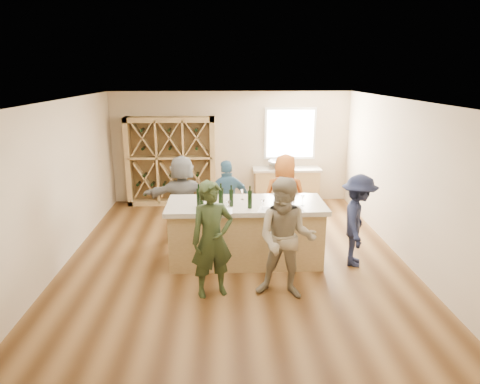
{
  "coord_description": "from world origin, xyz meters",
  "views": [
    {
      "loc": [
        -0.2,
        -7.27,
        3.26
      ],
      "look_at": [
        0.1,
        0.2,
        1.15
      ],
      "focal_mm": 32.0,
      "sensor_mm": 36.0,
      "label": 1
    }
  ],
  "objects_px": {
    "wine_bottle_c": "(212,196)",
    "person_far_left": "(183,197)",
    "wine_bottle_b": "(202,200)",
    "person_far_right": "(285,198)",
    "tasting_counter_base": "(246,234)",
    "wine_bottle_d": "(221,198)",
    "wine_rack": "(171,161)",
    "person_far_mid": "(228,201)",
    "person_near_left": "(212,240)",
    "wine_bottle_f": "(250,199)",
    "wine_bottle_a": "(199,198)",
    "wine_bottle_e": "(231,198)",
    "person_server": "(358,221)",
    "person_near_right": "(286,239)",
    "sink": "(279,164)"
  },
  "relations": [
    {
      "from": "person_near_left",
      "to": "person_far_mid",
      "type": "relative_size",
      "value": 1.09
    },
    {
      "from": "tasting_counter_base",
      "to": "person_server",
      "type": "height_order",
      "value": "person_server"
    },
    {
      "from": "wine_bottle_c",
      "to": "person_near_left",
      "type": "xyz_separation_m",
      "value": [
        0.02,
        -1.09,
        -0.35
      ]
    },
    {
      "from": "wine_rack",
      "to": "wine_bottle_f",
      "type": "relative_size",
      "value": 7.33
    },
    {
      "from": "wine_bottle_c",
      "to": "person_far_mid",
      "type": "bearing_deg",
      "value": 75.93
    },
    {
      "from": "wine_bottle_e",
      "to": "person_server",
      "type": "bearing_deg",
      "value": -0.88
    },
    {
      "from": "wine_bottle_c",
      "to": "person_far_left",
      "type": "distance_m",
      "value": 1.41
    },
    {
      "from": "wine_bottle_a",
      "to": "wine_bottle_e",
      "type": "distance_m",
      "value": 0.54
    },
    {
      "from": "sink",
      "to": "person_far_mid",
      "type": "xyz_separation_m",
      "value": [
        -1.32,
        -2.44,
        -0.2
      ]
    },
    {
      "from": "wine_bottle_a",
      "to": "person_near_right",
      "type": "bearing_deg",
      "value": -39.55
    },
    {
      "from": "person_near_left",
      "to": "wine_bottle_e",
      "type": "bearing_deg",
      "value": 54.45
    },
    {
      "from": "tasting_counter_base",
      "to": "person_near_left",
      "type": "relative_size",
      "value": 1.47
    },
    {
      "from": "person_near_right",
      "to": "person_server",
      "type": "height_order",
      "value": "person_near_right"
    },
    {
      "from": "wine_rack",
      "to": "tasting_counter_base",
      "type": "distance_m",
      "value": 3.94
    },
    {
      "from": "wine_bottle_e",
      "to": "person_far_mid",
      "type": "distance_m",
      "value": 1.26
    },
    {
      "from": "wine_bottle_a",
      "to": "wine_bottle_e",
      "type": "height_order",
      "value": "wine_bottle_a"
    },
    {
      "from": "wine_rack",
      "to": "person_near_left",
      "type": "bearing_deg",
      "value": -76.48
    },
    {
      "from": "wine_bottle_a",
      "to": "person_far_mid",
      "type": "height_order",
      "value": "person_far_mid"
    },
    {
      "from": "wine_bottle_c",
      "to": "person_server",
      "type": "distance_m",
      "value": 2.52
    },
    {
      "from": "wine_bottle_a",
      "to": "person_far_mid",
      "type": "xyz_separation_m",
      "value": [
        0.49,
        1.18,
        -0.42
      ]
    },
    {
      "from": "sink",
      "to": "wine_bottle_a",
      "type": "bearing_deg",
      "value": -116.59
    },
    {
      "from": "wine_rack",
      "to": "person_server",
      "type": "bearing_deg",
      "value": -46.11
    },
    {
      "from": "person_near_left",
      "to": "wine_bottle_f",
      "type": "xyz_separation_m",
      "value": [
        0.61,
        0.87,
        0.35
      ]
    },
    {
      "from": "wine_bottle_c",
      "to": "person_far_left",
      "type": "relative_size",
      "value": 0.18
    },
    {
      "from": "wine_bottle_b",
      "to": "person_near_left",
      "type": "distance_m",
      "value": 0.97
    },
    {
      "from": "wine_bottle_a",
      "to": "wine_bottle_e",
      "type": "relative_size",
      "value": 1.08
    },
    {
      "from": "wine_bottle_f",
      "to": "person_far_right",
      "type": "bearing_deg",
      "value": 59.05
    },
    {
      "from": "wine_bottle_c",
      "to": "person_server",
      "type": "relative_size",
      "value": 0.19
    },
    {
      "from": "person_far_right",
      "to": "person_far_left",
      "type": "relative_size",
      "value": 1.02
    },
    {
      "from": "tasting_counter_base",
      "to": "wine_bottle_a",
      "type": "bearing_deg",
      "value": -167.3
    },
    {
      "from": "wine_bottle_a",
      "to": "person_far_right",
      "type": "distance_m",
      "value": 2.02
    },
    {
      "from": "person_near_right",
      "to": "person_server",
      "type": "distance_m",
      "value": 1.74
    },
    {
      "from": "wine_bottle_b",
      "to": "wine_bottle_c",
      "type": "xyz_separation_m",
      "value": [
        0.17,
        0.2,
        0.0
      ]
    },
    {
      "from": "tasting_counter_base",
      "to": "wine_bottle_d",
      "type": "height_order",
      "value": "wine_bottle_d"
    },
    {
      "from": "person_far_mid",
      "to": "wine_bottle_d",
      "type": "bearing_deg",
      "value": 71.87
    },
    {
      "from": "wine_bottle_d",
      "to": "person_far_left",
      "type": "distance_m",
      "value": 1.62
    },
    {
      "from": "person_near_right",
      "to": "person_far_right",
      "type": "distance_m",
      "value": 2.26
    },
    {
      "from": "wine_bottle_b",
      "to": "wine_bottle_e",
      "type": "height_order",
      "value": "wine_bottle_b"
    },
    {
      "from": "wine_rack",
      "to": "wine_bottle_d",
      "type": "bearing_deg",
      "value": -71.48
    },
    {
      "from": "wine_bottle_a",
      "to": "wine_bottle_d",
      "type": "height_order",
      "value": "wine_bottle_d"
    },
    {
      "from": "person_far_right",
      "to": "tasting_counter_base",
      "type": "bearing_deg",
      "value": 54.25
    },
    {
      "from": "wine_rack",
      "to": "person_far_mid",
      "type": "height_order",
      "value": "wine_rack"
    },
    {
      "from": "sink",
      "to": "person_near_left",
      "type": "xyz_separation_m",
      "value": [
        -1.57,
        -4.61,
        -0.13
      ]
    },
    {
      "from": "wine_bottle_a",
      "to": "person_server",
      "type": "height_order",
      "value": "person_server"
    },
    {
      "from": "wine_bottle_d",
      "to": "wine_rack",
      "type": "bearing_deg",
      "value": 108.52
    },
    {
      "from": "person_server",
      "to": "person_near_right",
      "type": "bearing_deg",
      "value": 145.4
    },
    {
      "from": "wine_bottle_e",
      "to": "person_far_right",
      "type": "relative_size",
      "value": 0.17
    },
    {
      "from": "person_far_right",
      "to": "wine_bottle_f",
      "type": "bearing_deg",
      "value": 63.17
    },
    {
      "from": "wine_bottle_e",
      "to": "person_far_left",
      "type": "xyz_separation_m",
      "value": [
        -0.94,
        1.33,
        -0.37
      ]
    },
    {
      "from": "sink",
      "to": "person_near_right",
      "type": "distance_m",
      "value": 4.73
    }
  ]
}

